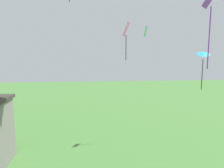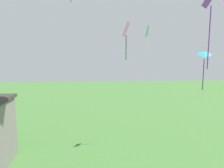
# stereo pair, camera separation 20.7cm
# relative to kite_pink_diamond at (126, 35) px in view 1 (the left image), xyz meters

# --- Properties ---
(kite_pink_diamond) EXTENTS (0.47, 0.62, 1.97)m
(kite_pink_diamond) POSITION_rel_kite_pink_diamond_xyz_m (0.00, 0.00, 0.00)
(kite_pink_diamond) COLOR pink
(kite_purple_streamer) EXTENTS (0.99, 1.02, 3.64)m
(kite_purple_streamer) POSITION_rel_kite_pink_diamond_xyz_m (3.31, -2.40, 1.00)
(kite_purple_streamer) COLOR purple
(kite_green_diamond) EXTENTS (0.48, 0.74, 2.94)m
(kite_green_diamond) POSITION_rel_kite_pink_diamond_xyz_m (3.00, 8.05, 0.53)
(kite_green_diamond) COLOR green
(kite_cyan_delta) EXTENTS (0.97, 0.94, 2.40)m
(kite_cyan_delta) POSITION_rel_kite_pink_diamond_xyz_m (4.95, 1.15, -1.17)
(kite_cyan_delta) COLOR #2DB2C6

